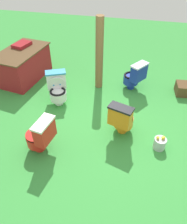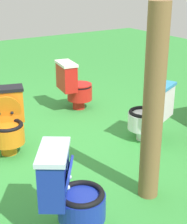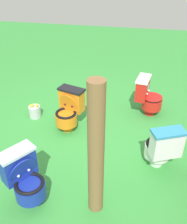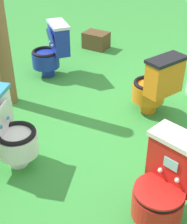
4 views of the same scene
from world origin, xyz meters
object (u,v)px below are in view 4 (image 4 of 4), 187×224
Objects in this scene: toilet_white at (6,130)px; toilet_orange at (156,85)px; toilet_red at (167,184)px; wooden_post at (0,33)px; small_crate at (96,40)px; toilet_blue at (52,49)px.

toilet_white is 1.67m from toilet_orange.
toilet_white and toilet_red have the same top height.
wooden_post is (0.84, -0.77, 0.48)m from toilet_white.
small_crate is at bearing 175.52° from toilet_white.
small_crate is at bearing -51.72° from toilet_blue.
toilet_blue is at bearing -174.87° from toilet_white.
toilet_orange is at bearing -50.95° from toilet_red.
toilet_orange and toilet_red have the same top height.
toilet_red is (-0.74, 1.31, -0.00)m from toilet_orange.
toilet_red is at bearing -176.68° from toilet_blue.
toilet_white and toilet_orange have the same top height.
toilet_blue is 0.98m from wooden_post.
toilet_blue is at bearing -86.41° from wooden_post.
wooden_post reaches higher than toilet_red.
toilet_red is at bearing 133.27° from small_crate.
toilet_white is (-0.90, 1.62, 0.00)m from toilet_blue.
small_crate is at bearing -86.24° from wooden_post.
toilet_red is 0.42× the size of wooden_post.
toilet_blue is 1.88× the size of small_crate.
toilet_blue is 1.60m from toilet_orange.
toilet_white is 1.88× the size of small_crate.
toilet_orange is 0.42× the size of wooden_post.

